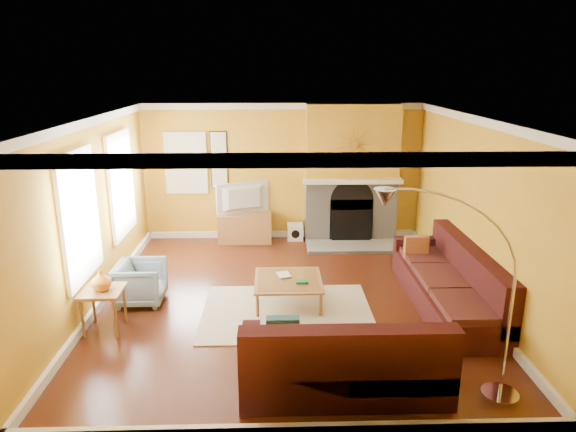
{
  "coord_description": "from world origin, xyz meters",
  "views": [
    {
      "loc": [
        -0.19,
        -7.06,
        3.36
      ],
      "look_at": [
        0.03,
        0.4,
        1.19
      ],
      "focal_mm": 32.0,
      "sensor_mm": 36.0,
      "label": 1
    }
  ],
  "objects_px": {
    "coffee_table": "(288,291)",
    "side_table": "(104,310)",
    "arc_lamp": "(451,300)",
    "media_console": "(245,228)",
    "armchair": "(141,283)",
    "sectional_sofa": "(370,293)"
  },
  "relations": [
    {
      "from": "sectional_sofa",
      "to": "coffee_table",
      "type": "relative_size",
      "value": 3.91
    },
    {
      "from": "sectional_sofa",
      "to": "coffee_table",
      "type": "distance_m",
      "value": 1.29
    },
    {
      "from": "side_table",
      "to": "sectional_sofa",
      "type": "bearing_deg",
      "value": 1.22
    },
    {
      "from": "media_console",
      "to": "coffee_table",
      "type": "bearing_deg",
      "value": -74.63
    },
    {
      "from": "coffee_table",
      "to": "side_table",
      "type": "xyz_separation_m",
      "value": [
        -2.45,
        -0.73,
        0.1
      ]
    },
    {
      "from": "coffee_table",
      "to": "side_table",
      "type": "bearing_deg",
      "value": -163.36
    },
    {
      "from": "sectional_sofa",
      "to": "armchair",
      "type": "bearing_deg",
      "value": 166.99
    },
    {
      "from": "side_table",
      "to": "arc_lamp",
      "type": "relative_size",
      "value": 0.25
    },
    {
      "from": "sectional_sofa",
      "to": "arc_lamp",
      "type": "height_order",
      "value": "arc_lamp"
    },
    {
      "from": "coffee_table",
      "to": "side_table",
      "type": "distance_m",
      "value": 2.56
    },
    {
      "from": "coffee_table",
      "to": "media_console",
      "type": "distance_m",
      "value": 2.94
    },
    {
      "from": "armchair",
      "to": "arc_lamp",
      "type": "bearing_deg",
      "value": -123.03
    },
    {
      "from": "side_table",
      "to": "arc_lamp",
      "type": "bearing_deg",
      "value": -21.74
    },
    {
      "from": "sectional_sofa",
      "to": "armchair",
      "type": "height_order",
      "value": "sectional_sofa"
    },
    {
      "from": "coffee_table",
      "to": "media_console",
      "type": "relative_size",
      "value": 0.93
    },
    {
      "from": "media_console",
      "to": "side_table",
      "type": "relative_size",
      "value": 1.82
    },
    {
      "from": "coffee_table",
      "to": "armchair",
      "type": "relative_size",
      "value": 1.42
    },
    {
      "from": "media_console",
      "to": "side_table",
      "type": "height_order",
      "value": "media_console"
    },
    {
      "from": "coffee_table",
      "to": "arc_lamp",
      "type": "bearing_deg",
      "value": -56.27
    },
    {
      "from": "armchair",
      "to": "side_table",
      "type": "distance_m",
      "value": 0.87
    },
    {
      "from": "media_console",
      "to": "arc_lamp",
      "type": "bearing_deg",
      "value": -65.67
    },
    {
      "from": "coffee_table",
      "to": "media_console",
      "type": "bearing_deg",
      "value": 105.37
    }
  ]
}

